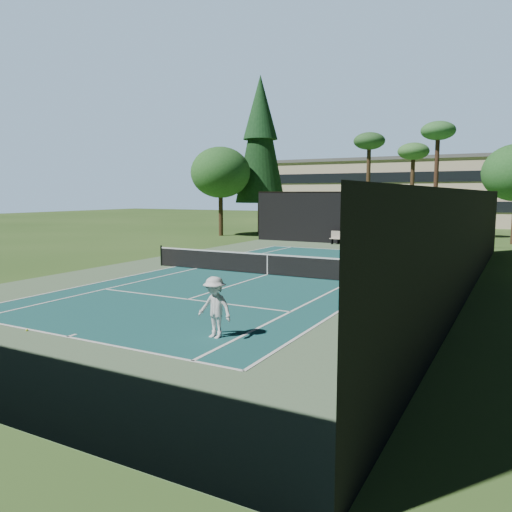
{
  "coord_description": "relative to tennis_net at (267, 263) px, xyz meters",
  "views": [
    {
      "loc": [
        10.69,
        -20.97,
        3.86
      ],
      "look_at": [
        1.0,
        -3.0,
        1.3
      ],
      "focal_mm": 35.0,
      "sensor_mm": 36.0,
      "label": 1
    }
  ],
  "objects": [
    {
      "name": "tennis_ball_c",
      "position": [
        2.94,
        3.94,
        -0.53
      ],
      "size": [
        0.06,
        0.06,
        0.06
      ],
      "primitive_type": "sphere",
      "color": "#CDF237",
      "rests_on": "ground"
    },
    {
      "name": "decid_tree_c",
      "position": [
        -14.0,
        18.0,
        5.21
      ],
      "size": [
        5.44,
        5.44,
        8.09
      ],
      "color": "#45311D",
      "rests_on": "ground"
    },
    {
      "name": "tennis_ball_d",
      "position": [
        -5.73,
        5.13,
        -0.52
      ],
      "size": [
        0.07,
        0.07,
        0.07
      ],
      "primitive_type": "sphere",
      "color": "#D1E133",
      "rests_on": "ground"
    },
    {
      "name": "fence",
      "position": [
        0.0,
        0.06,
        1.45
      ],
      "size": [
        18.04,
        32.05,
        4.03
      ],
      "color": "black",
      "rests_on": "ground"
    },
    {
      "name": "palm_c",
      "position": [
        4.0,
        23.0,
        8.05
      ],
      "size": [
        2.8,
        2.8,
        9.77
      ],
      "color": "#452C1D",
      "rests_on": "ground"
    },
    {
      "name": "court_surface",
      "position": [
        0.0,
        0.0,
        -0.55
      ],
      "size": [
        10.97,
        23.77,
        0.01
      ],
      "primitive_type": "cube",
      "color": "#1B5755",
      "rests_on": "ground"
    },
    {
      "name": "palm_b",
      "position": [
        1.5,
        26.0,
        6.8
      ],
      "size": [
        2.8,
        2.8,
        8.42
      ],
      "color": "#49331F",
      "rests_on": "ground"
    },
    {
      "name": "player",
      "position": [
        3.53,
        -10.01,
        0.28
      ],
      "size": [
        1.15,
        0.75,
        1.67
      ],
      "primitive_type": "imported",
      "rotation": [
        0.0,
        0.0,
        -0.12
      ],
      "color": "silver",
      "rests_on": "ground"
    },
    {
      "name": "tennis_ball_a",
      "position": [
        -1.49,
        -12.0,
        -0.52
      ],
      "size": [
        0.07,
        0.07,
        0.07
      ],
      "primitive_type": "sphere",
      "color": "#D2E834",
      "rests_on": "ground"
    },
    {
      "name": "palm_a",
      "position": [
        -2.0,
        24.0,
        7.63
      ],
      "size": [
        2.8,
        2.8,
        9.32
      ],
      "color": "#45311D",
      "rests_on": "ground"
    },
    {
      "name": "pine_tree",
      "position": [
        -12.0,
        22.0,
        9.0
      ],
      "size": [
        4.8,
        4.8,
        15.0
      ],
      "color": "#432C1D",
      "rests_on": "ground"
    },
    {
      "name": "ground",
      "position": [
        0.0,
        0.0,
        -0.56
      ],
      "size": [
        160.0,
        160.0,
        0.0
      ],
      "primitive_type": "plane",
      "color": "#345821",
      "rests_on": "ground"
    },
    {
      "name": "tennis_net",
      "position": [
        0.0,
        0.0,
        0.0
      ],
      "size": [
        12.9,
        0.1,
        1.1
      ],
      "color": "black",
      "rests_on": "ground"
    },
    {
      "name": "trash_bin",
      "position": [
        -1.38,
        15.61,
        -0.08
      ],
      "size": [
        0.56,
        0.56,
        0.95
      ],
      "color": "black",
      "rests_on": "ground"
    },
    {
      "name": "tennis_ball_b",
      "position": [
        -2.76,
        4.3,
        -0.53
      ],
      "size": [
        0.06,
        0.06,
        0.06
      ],
      "primitive_type": "sphere",
      "color": "#D9EE36",
      "rests_on": "ground"
    },
    {
      "name": "apron_slab",
      "position": [
        0.0,
        0.0,
        -0.55
      ],
      "size": [
        18.0,
        32.0,
        0.01
      ],
      "primitive_type": "cube",
      "color": "#5A7854",
      "rests_on": "ground"
    },
    {
      "name": "court_lines",
      "position": [
        0.0,
        0.0,
        -0.54
      ],
      "size": [
        11.07,
        23.87,
        0.01
      ],
      "color": "white",
      "rests_on": "ground"
    },
    {
      "name": "campus_building",
      "position": [
        0.0,
        45.98,
        3.65
      ],
      "size": [
        40.5,
        12.5,
        8.3
      ],
      "color": "beige",
      "rests_on": "ground"
    },
    {
      "name": "park_bench",
      "position": [
        -1.63,
        15.4,
        -0.01
      ],
      "size": [
        1.5,
        0.45,
        1.02
      ],
      "color": "beige",
      "rests_on": "ground"
    }
  ]
}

